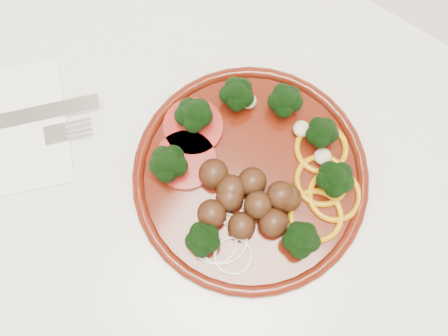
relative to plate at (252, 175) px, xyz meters
The scene contains 3 objects.
counter 0.48m from the plate, 166.21° to the right, with size 2.40×0.60×0.90m.
plate is the anchor object (origin of this frame).
napkin 0.30m from the plate, 157.18° to the right, with size 0.16×0.16×0.00m, color white.
Camera 1 is at (0.14, 1.58, 1.54)m, focal length 45.00 mm.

